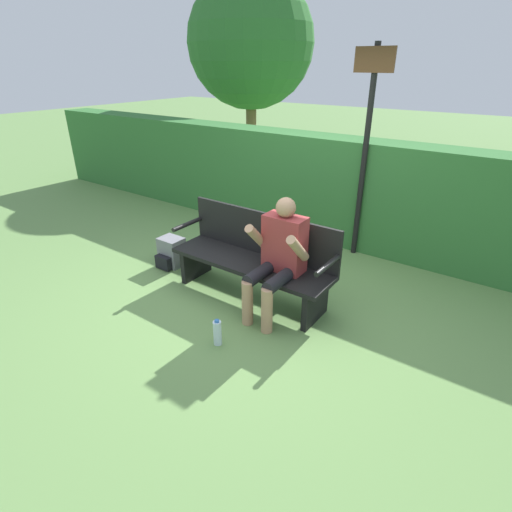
{
  "coord_description": "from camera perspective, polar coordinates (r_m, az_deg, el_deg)",
  "views": [
    {
      "loc": [
        2.23,
        -3.04,
        2.34
      ],
      "look_at": [
        0.15,
        -0.1,
        0.58
      ],
      "focal_mm": 28.0,
      "sensor_mm": 36.0,
      "label": 1
    }
  ],
  "objects": [
    {
      "name": "signpost",
      "position": [
        5.14,
        15.46,
        15.52
      ],
      "size": [
        0.46,
        0.09,
        2.54
      ],
      "color": "black",
      "rests_on": "ground"
    },
    {
      "name": "backpack",
      "position": [
        5.13,
        -12.03,
        0.46
      ],
      "size": [
        0.29,
        0.31,
        0.37
      ],
      "color": "slate",
      "rests_on": "ground"
    },
    {
      "name": "tree",
      "position": [
        10.36,
        -0.75,
        28.13
      ],
      "size": [
        2.9,
        2.9,
        4.17
      ],
      "color": "brown",
      "rests_on": "ground"
    },
    {
      "name": "ground_plane",
      "position": [
        4.44,
        -0.84,
        -5.75
      ],
      "size": [
        40.0,
        40.0,
        0.0
      ],
      "primitive_type": "plane",
      "color": "#668E4C"
    },
    {
      "name": "water_bottle",
      "position": [
        3.7,
        -5.54,
        -10.84
      ],
      "size": [
        0.08,
        0.08,
        0.26
      ],
      "color": "silver",
      "rests_on": "ground"
    },
    {
      "name": "park_bench",
      "position": [
        4.27,
        -0.28,
        -0.15
      ],
      "size": [
        1.83,
        0.51,
        0.91
      ],
      "color": "black",
      "rests_on": "ground"
    },
    {
      "name": "person_seated",
      "position": [
        3.89,
        3.24,
        0.32
      ],
      "size": [
        0.55,
        0.64,
        1.19
      ],
      "color": "#993333",
      "rests_on": "ground"
    },
    {
      "name": "hedge_back",
      "position": [
        5.76,
        11.18,
        9.24
      ],
      "size": [
        12.0,
        0.52,
        1.44
      ],
      "color": "#337033",
      "rests_on": "ground"
    }
  ]
}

